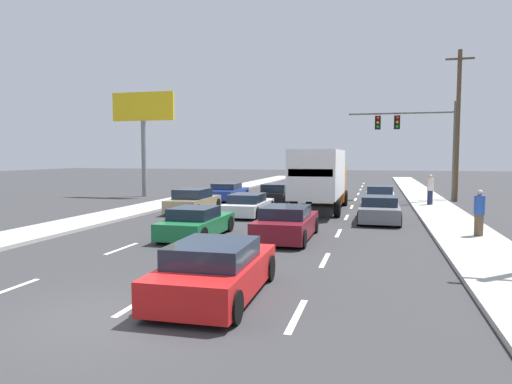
# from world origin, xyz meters

# --- Properties ---
(ground_plane) EXTENTS (140.00, 140.00, 0.00)m
(ground_plane) POSITION_xyz_m (0.00, 25.00, 0.00)
(ground_plane) COLOR #333335
(sidewalk_right) EXTENTS (2.51, 80.00, 0.14)m
(sidewalk_right) POSITION_xyz_m (8.21, 20.00, 0.07)
(sidewalk_right) COLOR #B2AFA8
(sidewalk_right) RESTS_ON ground_plane
(sidewalk_left) EXTENTS (2.51, 80.00, 0.14)m
(sidewalk_left) POSITION_xyz_m (-8.21, 20.00, 0.07)
(sidewalk_left) COLOR #B2AFA8
(sidewalk_left) RESTS_ON ground_plane
(lane_markings) EXTENTS (6.94, 52.00, 0.01)m
(lane_markings) POSITION_xyz_m (-0.00, 20.95, 0.00)
(lane_markings) COLOR silver
(lane_markings) RESTS_ON ground_plane
(car_blue) EXTENTS (2.04, 4.58, 1.21)m
(car_blue) POSITION_xyz_m (-5.30, 23.10, 0.56)
(car_blue) COLOR #1E389E
(car_blue) RESTS_ON ground_plane
(car_tan) EXTENTS (1.95, 4.36, 1.31)m
(car_tan) POSITION_xyz_m (-4.91, 15.90, 0.60)
(car_tan) COLOR tan
(car_tan) RESTS_ON ground_plane
(car_black) EXTENTS (1.93, 4.48, 1.25)m
(car_black) POSITION_xyz_m (-1.67, 22.61, 0.57)
(car_black) COLOR black
(car_black) RESTS_ON ground_plane
(car_white) EXTENTS (1.91, 4.47, 1.16)m
(car_white) POSITION_xyz_m (-1.63, 15.39, 0.54)
(car_white) COLOR white
(car_white) RESTS_ON ground_plane
(car_green) EXTENTS (1.84, 4.15, 1.18)m
(car_green) POSITION_xyz_m (-1.80, 8.64, 0.54)
(car_green) COLOR #196B38
(car_green) RESTS_ON ground_plane
(box_truck) EXTENTS (2.56, 8.75, 3.43)m
(box_truck) POSITION_xyz_m (1.81, 18.18, 1.98)
(box_truck) COLOR white
(box_truck) RESTS_ON ground_plane
(car_maroon) EXTENTS (1.93, 4.36, 1.26)m
(car_maroon) POSITION_xyz_m (1.62, 9.12, 0.59)
(car_maroon) COLOR maroon
(car_maroon) RESTS_ON ground_plane
(car_red) EXTENTS (2.01, 4.22, 1.26)m
(car_red) POSITION_xyz_m (1.46, 1.70, 0.59)
(car_red) COLOR red
(car_red) RESTS_ON ground_plane
(car_silver) EXTENTS (1.85, 4.12, 1.26)m
(car_silver) POSITION_xyz_m (5.05, 21.71, 0.58)
(car_silver) COLOR #B7BABF
(car_silver) RESTS_ON ground_plane
(car_gray) EXTENTS (1.91, 4.37, 1.22)m
(car_gray) POSITION_xyz_m (4.99, 14.79, 0.56)
(car_gray) COLOR slate
(car_gray) RESTS_ON ground_plane
(traffic_signal_mast) EXTENTS (7.31, 0.69, 6.88)m
(traffic_signal_mast) POSITION_xyz_m (7.03, 26.84, 4.96)
(traffic_signal_mast) COLOR #595B56
(traffic_signal_mast) RESTS_ON ground_plane
(utility_pole_mid) EXTENTS (1.80, 0.28, 10.16)m
(utility_pole_mid) POSITION_xyz_m (10.05, 26.04, 5.22)
(utility_pole_mid) COLOR brown
(utility_pole_mid) RESTS_ON ground_plane
(roadside_billboard) EXTENTS (5.06, 0.36, 7.94)m
(roadside_billboard) POSITION_xyz_m (-12.48, 24.47, 5.84)
(roadside_billboard) COLOR slate
(roadside_billboard) RESTS_ON ground_plane
(pedestrian_near_corner) EXTENTS (0.38, 0.38, 1.84)m
(pedestrian_near_corner) POSITION_xyz_m (8.02, 22.16, 1.06)
(pedestrian_near_corner) COLOR #1E233F
(pedestrian_near_corner) RESTS_ON sidewalk_right
(pedestrian_mid_block) EXTENTS (0.38, 0.38, 1.72)m
(pedestrian_mid_block) POSITION_xyz_m (8.56, 10.86, 1.00)
(pedestrian_mid_block) COLOR brown
(pedestrian_mid_block) RESTS_ON sidewalk_right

